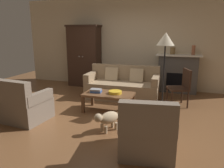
{
  "coord_description": "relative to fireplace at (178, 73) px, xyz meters",
  "views": [
    {
      "loc": [
        1.63,
        -4.17,
        1.75
      ],
      "look_at": [
        0.11,
        0.5,
        0.55
      ],
      "focal_mm": 34.31,
      "sensor_mm": 36.0,
      "label": 1
    }
  ],
  "objects": [
    {
      "name": "side_chair_wooden",
      "position": [
        0.13,
        -1.25,
        -0.06
      ],
      "size": [
        0.57,
        0.57,
        0.9
      ],
      "color": "#382319",
      "rests_on": "ground"
    },
    {
      "name": "fruit_bowl",
      "position": [
        -1.26,
        -2.12,
        -0.12
      ],
      "size": [
        0.29,
        0.29,
        0.06
      ],
      "primitive_type": "cylinder",
      "color": "gold",
      "rests_on": "coffee_table"
    },
    {
      "name": "fireplace",
      "position": [
        0.0,
        0.0,
        0.0
      ],
      "size": [
        1.26,
        0.48,
        1.12
      ],
      "color": "#4C4947",
      "rests_on": "ground"
    },
    {
      "name": "floor_lamp",
      "position": [
        -0.25,
        -1.98,
        0.94
      ],
      "size": [
        0.36,
        0.36,
        1.74
      ],
      "color": "black",
      "rests_on": "ground"
    },
    {
      "name": "armchair_near_left",
      "position": [
        -2.82,
        -3.17,
        -0.25
      ],
      "size": [
        0.84,
        0.83,
        0.88
      ],
      "color": "#756656",
      "rests_on": "ground"
    },
    {
      "name": "back_wall",
      "position": [
        -1.55,
        0.25,
        0.83
      ],
      "size": [
        7.2,
        0.1,
        2.8
      ],
      "primitive_type": "cube",
      "color": "beige",
      "rests_on": "ground"
    },
    {
      "name": "mantel_vase_bronze",
      "position": [
        -0.18,
        -0.02,
        0.65
      ],
      "size": [
        0.14,
        0.14,
        0.2
      ],
      "primitive_type": "cylinder",
      "color": "olive",
      "rests_on": "fireplace"
    },
    {
      "name": "dog",
      "position": [
        -1.1,
        -3.1,
        -0.32
      ],
      "size": [
        0.39,
        0.5,
        0.39
      ],
      "color": "tan",
      "rests_on": "ground"
    },
    {
      "name": "mantel_vase_terracotta",
      "position": [
        0.38,
        -0.02,
        0.68
      ],
      "size": [
        0.09,
        0.09,
        0.27
      ],
      "primitive_type": "cylinder",
      "color": "#A86042",
      "rests_on": "fireplace"
    },
    {
      "name": "armoire",
      "position": [
        -2.95,
        -0.08,
        0.42
      ],
      "size": [
        1.06,
        0.57,
        1.96
      ],
      "color": "#382319",
      "rests_on": "ground"
    },
    {
      "name": "armchair_near_right",
      "position": [
        -0.32,
        -3.62,
        -0.25
      ],
      "size": [
        0.88,
        0.88,
        0.88
      ],
      "color": "#756656",
      "rests_on": "ground"
    },
    {
      "name": "ground_plane",
      "position": [
        -1.55,
        -2.3,
        -0.57
      ],
      "size": [
        9.6,
        9.6,
        0.0
      ],
      "primitive_type": "plane",
      "color": "brown"
    },
    {
      "name": "couch",
      "position": [
        -1.38,
        -1.04,
        -0.25
      ],
      "size": [
        1.95,
        0.91,
        0.86
      ],
      "color": "#937A5B",
      "rests_on": "ground"
    },
    {
      "name": "book_stack",
      "position": [
        -1.7,
        -2.16,
        -0.11
      ],
      "size": [
        0.26,
        0.19,
        0.08
      ],
      "color": "#38569E",
      "rests_on": "coffee_table"
    },
    {
      "name": "coffee_table",
      "position": [
        -1.4,
        -2.15,
        -0.2
      ],
      "size": [
        1.1,
        0.6,
        0.42
      ],
      "color": "brown",
      "rests_on": "ground"
    }
  ]
}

